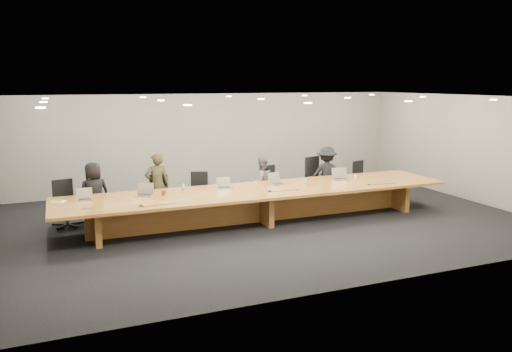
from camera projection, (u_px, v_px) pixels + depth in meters
The scene contains 28 objects.
ground at pixel (261, 221), 11.42m from camera, with size 12.00×12.00×0.00m, color black.
back_wall at pixel (210, 141), 14.81m from camera, with size 12.00×0.02×2.80m, color #B5B0A4.
conference_table at pixel (261, 199), 11.33m from camera, with size 9.00×1.80×0.75m.
chair_far_left at pixel (66, 203), 10.92m from camera, with size 0.53×0.53×1.05m, color black, non-canonical shape.
chair_left at pixel (159, 197), 11.62m from camera, with size 0.52×0.52×1.02m, color black, non-canonical shape.
chair_mid_left at pixel (199, 192), 12.09m from camera, with size 0.51×0.51×1.00m, color black, non-canonical shape.
chair_mid_right at pixel (272, 185), 12.86m from camera, with size 0.53×0.53×1.03m, color black, non-canonical shape.
chair_right at pixel (319, 179), 13.25m from camera, with size 0.61×0.61×1.20m, color black, non-canonical shape.
chair_far_right at pixel (363, 178), 13.84m from camera, with size 0.51×0.51×1.00m, color black, non-canonical shape.
person_a at pixel (94, 194), 11.05m from camera, with size 0.69×0.45×1.41m, color black.
person_b at pixel (157, 185), 11.64m from camera, with size 0.56×0.37×1.53m, color #302D1A.
person_c at pixel (262, 182), 12.50m from camera, with size 0.65×0.50×1.33m, color slate.
person_d at pixel (326, 174), 13.19m from camera, with size 0.95×0.55×1.47m, color black.
laptop_a at pixel (84, 194), 10.22m from camera, with size 0.31×0.23×0.25m, color #C2AD94, non-canonical shape.
laptop_b at pixel (144, 190), 10.60m from camera, with size 0.34×0.25×0.27m, color tan, non-canonical shape.
laptop_c at pixel (225, 183), 11.36m from camera, with size 0.32×0.23×0.25m, color #B5A88A, non-canonical shape.
laptop_d at pixel (278, 178), 11.77m from camera, with size 0.37×0.27×0.29m, color tan, non-canonical shape.
laptop_e at pixel (341, 174), 12.35m from camera, with size 0.37×0.27×0.29m, color tan, non-canonical shape.
water_bottle at pixel (183, 189), 10.80m from camera, with size 0.07×0.07×0.21m, color #B1C1BE.
amber_mug at pixel (163, 193), 10.65m from camera, with size 0.08×0.08×0.10m, color brown.
paper_cup_near at pixel (305, 182), 11.90m from camera, with size 0.07×0.07×0.09m, color silver.
paper_cup_far at pixel (356, 176), 12.57m from camera, with size 0.08×0.08×0.09m, color white.
notepad at pixel (58, 202), 10.08m from camera, with size 0.26×0.21×0.02m, color white.
lime_gadget at pixel (57, 201), 10.09m from camera, with size 0.15×0.09×0.02m, color #53AE2E.
av_box at pixel (87, 208), 9.56m from camera, with size 0.19×0.15×0.03m, color #ACACB1.
mic_left at pixel (141, 205), 9.74m from camera, with size 0.11×0.11×0.03m, color black.
mic_center at pixel (270, 191), 11.03m from camera, with size 0.12×0.12×0.03m, color black.
mic_right at pixel (369, 184), 11.75m from camera, with size 0.11×0.11×0.03m, color black.
Camera 1 is at (-4.20, -10.20, 3.15)m, focal length 35.00 mm.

